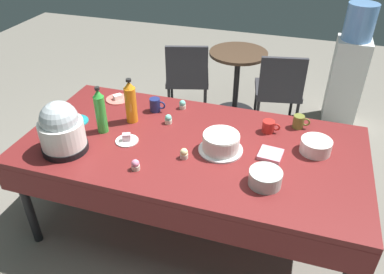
% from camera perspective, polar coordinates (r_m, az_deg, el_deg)
% --- Properties ---
extents(ground, '(9.00, 9.00, 0.00)m').
position_cam_1_polar(ground, '(2.94, 0.00, -13.03)').
color(ground, slate).
extents(potluck_table, '(2.20, 1.10, 0.75)m').
position_cam_1_polar(potluck_table, '(2.48, 0.00, -2.14)').
color(potluck_table, maroon).
rests_on(potluck_table, ground).
extents(frosted_layer_cake, '(0.28, 0.28, 0.12)m').
position_cam_1_polar(frosted_layer_cake, '(2.36, 4.38, -0.90)').
color(frosted_layer_cake, silver).
rests_on(frosted_layer_cake, potluck_table).
extents(slow_cooker, '(0.29, 0.29, 0.34)m').
position_cam_1_polar(slow_cooker, '(2.44, -19.11, 1.14)').
color(slow_cooker, black).
rests_on(slow_cooker, potluck_table).
extents(glass_salad_bowl, '(0.19, 0.19, 0.09)m').
position_cam_1_polar(glass_salad_bowl, '(2.14, 10.99, -6.08)').
color(glass_salad_bowl, '#B2C6BC').
rests_on(glass_salad_bowl, potluck_table).
extents(ceramic_snack_bowl, '(0.19, 0.19, 0.09)m').
position_cam_1_polar(ceramic_snack_bowl, '(2.47, 18.17, -1.31)').
color(ceramic_snack_bowl, silver).
rests_on(ceramic_snack_bowl, potluck_table).
extents(dessert_plate_white, '(0.15, 0.15, 0.06)m').
position_cam_1_polar(dessert_plate_white, '(2.50, -9.81, -0.36)').
color(dessert_plate_white, white).
rests_on(dessert_plate_white, potluck_table).
extents(dessert_plate_teal, '(0.18, 0.18, 0.05)m').
position_cam_1_polar(dessert_plate_teal, '(2.79, -17.15, 2.44)').
color(dessert_plate_teal, teal).
rests_on(dessert_plate_teal, potluck_table).
extents(dessert_plate_coral, '(0.18, 0.18, 0.04)m').
position_cam_1_polar(dessert_plate_coral, '(3.01, -11.12, 5.72)').
color(dessert_plate_coral, '#E07266').
rests_on(dessert_plate_coral, potluck_table).
extents(cupcake_rose, '(0.05, 0.05, 0.07)m').
position_cam_1_polar(cupcake_rose, '(2.24, -8.52, -4.19)').
color(cupcake_rose, beige).
rests_on(cupcake_rose, potluck_table).
extents(cupcake_cocoa, '(0.05, 0.05, 0.07)m').
position_cam_1_polar(cupcake_cocoa, '(2.64, -3.59, 2.69)').
color(cupcake_cocoa, beige).
rests_on(cupcake_cocoa, potluck_table).
extents(cupcake_vanilla, '(0.05, 0.05, 0.07)m').
position_cam_1_polar(cupcake_vanilla, '(2.30, -1.27, -2.50)').
color(cupcake_vanilla, beige).
rests_on(cupcake_vanilla, potluck_table).
extents(cupcake_berry, '(0.05, 0.05, 0.07)m').
position_cam_1_polar(cupcake_berry, '(2.82, -1.45, 4.91)').
color(cupcake_berry, beige).
rests_on(cupcake_berry, potluck_table).
extents(cupcake_lemon, '(0.05, 0.05, 0.07)m').
position_cam_1_polar(cupcake_lemon, '(2.89, -19.70, 3.58)').
color(cupcake_lemon, beige).
rests_on(cupcake_lemon, potluck_table).
extents(soda_bottle_orange_juice, '(0.08, 0.08, 0.32)m').
position_cam_1_polar(soda_bottle_orange_juice, '(2.64, -9.24, 5.24)').
color(soda_bottle_orange_juice, orange).
rests_on(soda_bottle_orange_juice, potluck_table).
extents(soda_bottle_lime_soda, '(0.07, 0.07, 0.33)m').
position_cam_1_polar(soda_bottle_lime_soda, '(2.56, -13.64, 3.78)').
color(soda_bottle_lime_soda, green).
rests_on(soda_bottle_lime_soda, potluck_table).
extents(coffee_mug_navy, '(0.12, 0.08, 0.10)m').
position_cam_1_polar(coffee_mug_navy, '(2.79, -5.54, 4.85)').
color(coffee_mug_navy, navy).
rests_on(coffee_mug_navy, potluck_table).
extents(coffee_mug_olive, '(0.12, 0.08, 0.09)m').
position_cam_1_polar(coffee_mug_olive, '(2.69, 15.83, 2.24)').
color(coffee_mug_olive, olive).
rests_on(coffee_mug_olive, potluck_table).
extents(coffee_mug_red, '(0.12, 0.08, 0.08)m').
position_cam_1_polar(coffee_mug_red, '(2.59, 11.50, 1.56)').
color(coffee_mug_red, '#B2231E').
rests_on(coffee_mug_red, potluck_table).
extents(paper_napkin_stack, '(0.15, 0.15, 0.02)m').
position_cam_1_polar(paper_napkin_stack, '(2.38, 11.75, -2.57)').
color(paper_napkin_stack, pink).
rests_on(paper_napkin_stack, potluck_table).
extents(maroon_chair_left, '(0.54, 0.54, 0.85)m').
position_cam_1_polar(maroon_chair_left, '(3.98, -0.70, 9.30)').
color(maroon_chair_left, '#333338').
rests_on(maroon_chair_left, ground).
extents(maroon_chair_right, '(0.52, 0.52, 0.85)m').
position_cam_1_polar(maroon_chair_right, '(3.82, 13.00, 7.28)').
color(maroon_chair_right, '#333338').
rests_on(maroon_chair_right, ground).
extents(round_cafe_table, '(0.60, 0.60, 0.72)m').
position_cam_1_polar(round_cafe_table, '(4.06, 6.82, 9.73)').
color(round_cafe_table, '#473323').
rests_on(round_cafe_table, ground).
extents(water_cooler, '(0.32, 0.32, 1.24)m').
position_cam_1_polar(water_cooler, '(4.18, 22.50, 9.39)').
color(water_cooler, silver).
rests_on(water_cooler, ground).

